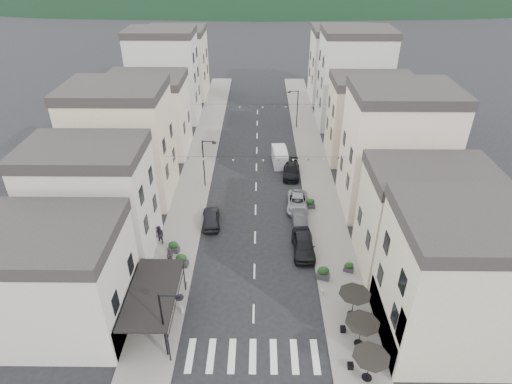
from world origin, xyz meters
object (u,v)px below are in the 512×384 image
delivery_van (280,156)px  pedestrian_b (160,235)px  parked_car_d (291,170)px  parked_car_a (303,244)px  parked_car_c (297,202)px  pedestrian_a (170,257)px  parked_car_e (211,218)px  parked_car_b (300,221)px

delivery_van → pedestrian_b: size_ratio=2.34×
pedestrian_b → parked_car_d: bearing=73.1°
parked_car_a → parked_car_c: bearing=89.2°
delivery_van → parked_car_d: bearing=-72.0°
parked_car_c → pedestrian_a: pedestrian_a is taller
parked_car_c → parked_car_e: parked_car_e is taller
parked_car_a → parked_car_c: 7.70m
parked_car_d → parked_car_e: size_ratio=1.12×
parked_car_a → parked_car_d: 15.01m
delivery_van → pedestrian_a: size_ratio=2.56×
parked_car_a → delivery_van: 18.31m
parked_car_b → parked_car_c: size_ratio=0.85×
pedestrian_a → pedestrian_b: 3.57m
parked_car_b → parked_car_c: 3.63m
parked_car_b → pedestrian_b: size_ratio=2.11×
parked_car_c → delivery_van: 10.67m
parked_car_b → parked_car_c: bearing=89.4°
parked_car_a → parked_car_d: (-0.24, 15.01, -0.15)m
parked_car_b → pedestrian_a: size_ratio=2.30×
delivery_van → pedestrian_b: delivery_van is taller
parked_car_d → pedestrian_a: pedestrian_a is taller
pedestrian_b → pedestrian_a: bearing=-36.2°
pedestrian_a → pedestrian_b: size_ratio=0.92×
parked_car_e → pedestrian_a: size_ratio=2.44×
parked_car_d → delivery_van: (-1.31, 3.24, 0.34)m
parked_car_c → pedestrian_b: size_ratio=2.49×
parked_car_d → pedestrian_b: (-13.56, -13.97, 0.38)m
delivery_van → pedestrian_b: bearing=-129.5°
parked_car_a → delivery_van: bearing=94.0°
parked_car_d → parked_car_e: (-8.96, -10.54, 0.03)m
delivery_van → pedestrian_a: (-10.67, -20.40, -0.03)m
parked_car_b → parked_car_d: size_ratio=0.84×
pedestrian_b → parked_car_e: bearing=64.1°
parked_car_d → parked_car_e: 13.83m
parked_car_d → parked_car_a: bearing=-84.9°
parked_car_a → parked_car_b: size_ratio=1.22×
parked_car_e → pedestrian_b: size_ratio=2.24×
parked_car_e → delivery_van: 15.76m
pedestrian_a → pedestrian_b: (-1.59, 3.19, 0.08)m
parked_car_e → pedestrian_b: (-4.60, -3.44, 0.35)m
parked_car_c → delivery_van: delivery_van is taller
parked_car_b → parked_car_d: 10.95m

